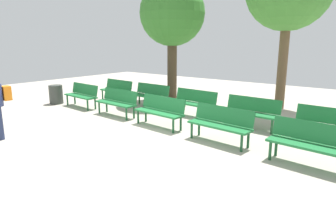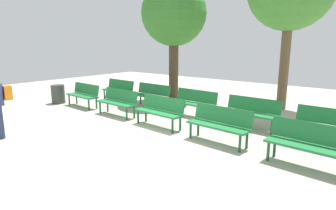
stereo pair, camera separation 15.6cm
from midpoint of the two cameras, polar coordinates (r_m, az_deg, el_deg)
The scene contains 13 objects.
ground_plane at distance 7.39m, azimuth -10.58°, elevation -6.88°, with size 24.90×24.90×0.00m, color #B2A899.
bench_r0_c0 at distance 11.37m, azimuth -17.08°, elevation 2.13°, with size 1.63×0.59×0.87m.
bench_r0_c1 at distance 9.72m, azimuth -10.48°, elevation 0.83°, with size 1.62×0.55×0.87m.
bench_r0_c2 at distance 8.30m, azimuth -2.08°, elevation -0.93°, with size 1.63×0.59×0.87m.
bench_r0_c3 at distance 7.09m, azimuth 9.82°, elevation -3.41°, with size 1.63×0.59×0.87m.
bench_r0_c4 at distance 6.27m, azimuth 25.94°, elevation -6.57°, with size 1.63×0.59×0.87m.
bench_r1_c0 at distance 12.25m, azimuth -10.50°, elevation 3.16°, with size 1.63×0.59×0.87m.
bench_r1_c1 at distance 10.84m, azimuth -3.91°, elevation 2.18°, with size 1.62×0.55×0.87m.
bench_r1_c2 at distance 9.51m, azimuth 4.69°, elevation 0.74°, with size 1.63×0.57×0.87m.
bench_r1_c3 at distance 8.50m, azimuth 15.74°, elevation -1.08°, with size 1.62×0.54×0.87m.
bench_r1_c4 at distance 7.83m, azimuth 28.99°, elevation -3.30°, with size 1.62×0.54×0.87m.
tree_2 at distance 12.03m, azimuth 0.46°, elevation 17.57°, with size 2.61×2.61×4.87m.
trash_bin at distance 12.38m, azimuth -21.72°, elevation 1.97°, with size 0.53×0.53×0.74m, color #383D38.
Camera 1 is at (5.21, -4.64, 2.40)m, focal length 30.66 mm.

